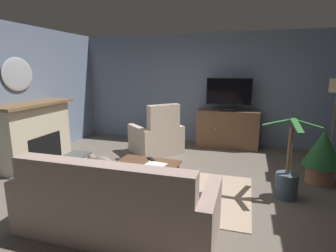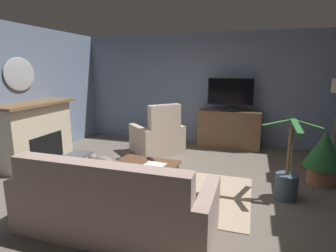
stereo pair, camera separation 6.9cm
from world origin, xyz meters
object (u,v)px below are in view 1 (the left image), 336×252
Objects in this scene: coffee_table at (148,165)px; tv_remote at (151,159)px; television at (229,94)px; wall_mirror_oval at (18,74)px; potted_plant_on_hearth_side at (287,179)px; tv_cabinet at (227,130)px; fireplace at (35,135)px; sofa_floral at (115,208)px; cat at (101,161)px; armchair_near_window at (157,138)px; folded_newspaper at (156,164)px; potted_plant_leafy_by_curtain at (322,154)px.

tv_remote is at bearing 83.45° from coffee_table.
television is 5.89× the size of tv_remote.
potted_plant_on_hearth_side is at bearing -1.86° from wall_mirror_oval.
wall_mirror_oval is 0.74× the size of coffee_table.
tv_cabinet is 2.69m from tv_remote.
tv_remote is at bearing -111.34° from television.
television reaches higher than fireplace.
television is 2.88m from coffee_table.
coffee_table is 5.63× the size of tv_remote.
potted_plant_on_hearth_side is (1.93, 1.47, -0.04)m from sofa_floral.
potted_plant_on_hearth_side is at bearing -131.73° from tv_remote.
sofa_floral is 2.19m from cat.
coffee_table is 1.29× the size of cat.
sofa_floral reaches higher than coffee_table.
tv_cabinet is 1.67m from armchair_near_window.
coffee_table is 0.81× the size of potted_plant_on_hearth_side.
tv_cabinet is at bearing 90.00° from television.
tv_cabinet is at bearing 69.58° from coffee_table.
television is 3.13m from cat.
tv_remote is 0.23m from folded_newspaper.
potted_plant_on_hearth_side reaches higher than tv_cabinet.
potted_plant_on_hearth_side reaches higher than tv_remote.
fireplace is at bearing 147.25° from sofa_floral.
wall_mirror_oval is at bearing -180.00° from fireplace.
cat is (-2.15, -2.02, -0.30)m from tv_cabinet.
potted_plant_on_hearth_side is at bearing 37.37° from sofa_floral.
sofa_floral is at bearing -103.41° from tv_cabinet.
folded_newspaper is (-0.82, -2.69, 0.02)m from tv_cabinet.
wall_mirror_oval is 4.47m from tv_cabinet.
television is 0.85× the size of potted_plant_on_hearth_side.
fireplace is at bearing -173.61° from potted_plant_leafy_by_curtain.
potted_plant_leafy_by_curtain is (2.57, 0.89, 0.05)m from tv_remote.
wall_mirror_oval is 3.05m from coffee_table.
potted_plant_leafy_by_curtain is 0.74× the size of potted_plant_on_hearth_side.
fireplace is 1.31× the size of armchair_near_window.
tv_remote is 0.57× the size of folded_newspaper.
fireplace is at bearing -147.52° from tv_cabinet.
wall_mirror_oval is 5.45m from potted_plant_leafy_by_curtain.
folded_newspaper is at bearing 85.73° from sofa_floral.
cat is (-1.19, 0.49, -0.33)m from tv_remote.
fireplace is 2.50m from coffee_table.
armchair_near_window is at bearing 32.82° from fireplace.
armchair_near_window is 1.37m from cat.
potted_plant_leafy_by_curtain reaches higher than tv_remote.
fireplace is at bearing 0.00° from wall_mirror_oval.
armchair_near_window reaches higher than tv_cabinet.
television reaches higher than folded_newspaper.
cat is (1.53, 0.16, -1.59)m from wall_mirror_oval.
television is 2.77m from tv_remote.
fireplace reaches higher than sofa_floral.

